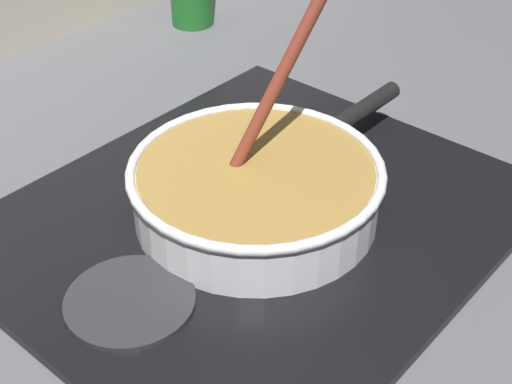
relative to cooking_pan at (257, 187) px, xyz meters
name	(u,v)px	position (x,y,z in m)	size (l,w,h in m)	color
hob_plate	(256,218)	(0.00, 0.00, -0.04)	(0.56, 0.48, 0.01)	black
burner_ring	(256,211)	(0.00, 0.00, -0.03)	(0.16, 0.16, 0.01)	#592D0C
spare_burner	(130,301)	(-0.19, 0.00, -0.03)	(0.13, 0.13, 0.01)	#262628
cooking_pan	(257,187)	(0.00, 0.00, 0.00)	(0.41, 0.28, 0.26)	silver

